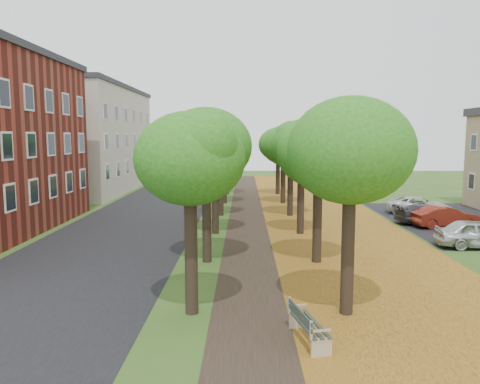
{
  "coord_description": "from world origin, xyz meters",
  "views": [
    {
      "loc": [
        -0.57,
        -13.99,
        5.49
      ],
      "look_at": [
        -0.8,
        10.84,
        2.5
      ],
      "focal_mm": 35.0,
      "sensor_mm": 36.0,
      "label": 1
    }
  ],
  "objects_px": {
    "bench": "(307,325)",
    "car_silver": "(480,234)",
    "car_red": "(445,217)",
    "car_grey": "(428,214)",
    "car_white": "(419,205)"
  },
  "relations": [
    {
      "from": "bench",
      "to": "car_red",
      "type": "relative_size",
      "value": 0.52
    },
    {
      "from": "bench",
      "to": "car_grey",
      "type": "distance_m",
      "value": 19.79
    },
    {
      "from": "car_white",
      "to": "car_silver",
      "type": "bearing_deg",
      "value": -169.05
    },
    {
      "from": "car_grey",
      "to": "bench",
      "type": "bearing_deg",
      "value": 138.84
    },
    {
      "from": "car_red",
      "to": "car_white",
      "type": "height_order",
      "value": "car_red"
    },
    {
      "from": "car_red",
      "to": "car_grey",
      "type": "distance_m",
      "value": 1.37
    },
    {
      "from": "bench",
      "to": "car_white",
      "type": "bearing_deg",
      "value": -39.43
    },
    {
      "from": "car_grey",
      "to": "car_red",
      "type": "bearing_deg",
      "value": -168.13
    },
    {
      "from": "bench",
      "to": "car_silver",
      "type": "distance_m",
      "value": 14.54
    },
    {
      "from": "car_silver",
      "to": "car_red",
      "type": "height_order",
      "value": "car_silver"
    },
    {
      "from": "car_red",
      "to": "car_grey",
      "type": "relative_size",
      "value": 0.93
    },
    {
      "from": "bench",
      "to": "car_grey",
      "type": "relative_size",
      "value": 0.48
    },
    {
      "from": "car_red",
      "to": "bench",
      "type": "bearing_deg",
      "value": 138.78
    },
    {
      "from": "car_silver",
      "to": "car_white",
      "type": "relative_size",
      "value": 0.94
    },
    {
      "from": "car_silver",
      "to": "car_red",
      "type": "distance_m",
      "value": 5.25
    }
  ]
}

